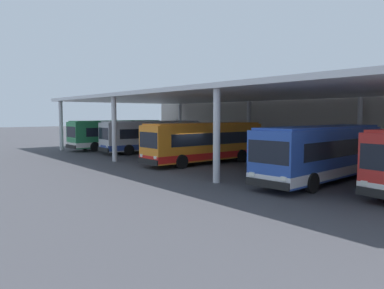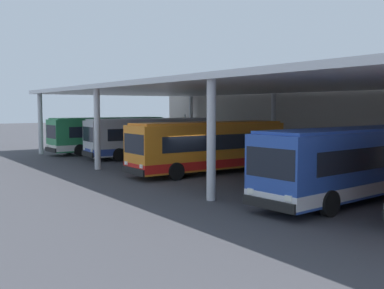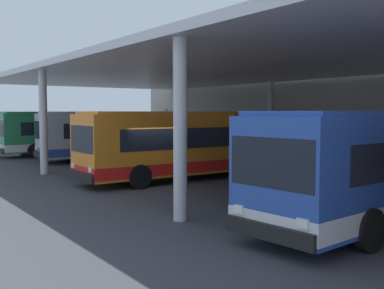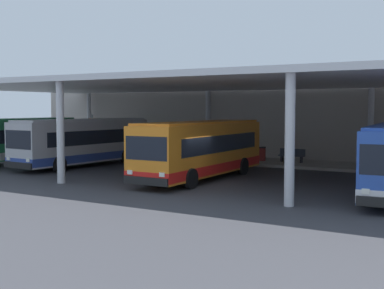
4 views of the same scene
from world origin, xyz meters
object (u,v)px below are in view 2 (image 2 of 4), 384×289
object	(u,v)px
bench_waiting	(332,156)
trash_bin	(307,153)
bus_far_bay	(349,163)
banner_sign	(185,128)
bus_nearest_bay	(108,134)
bus_middle_bay	(209,146)
bus_second_bay	(150,137)

from	to	relation	value
bench_waiting	trash_bin	world-z (taller)	trash_bin
bus_far_bay	banner_sign	xyz separation A→B (m)	(-25.53, 8.56, 0.32)
bus_nearest_bay	banner_sign	bearing A→B (deg)	89.31
bus_far_bay	banner_sign	size ratio (longest dim) A/B	3.34
bus_nearest_bay	bus_far_bay	bearing A→B (deg)	-0.85
bus_nearest_bay	bench_waiting	bearing A→B (deg)	27.62
bus_middle_bay	trash_bin	size ratio (longest dim) A/B	10.75
bus_middle_bay	bus_far_bay	bearing A→B (deg)	-0.43
bench_waiting	bus_second_bay	bearing A→B (deg)	-146.18
bus_far_bay	bench_waiting	bearing A→B (deg)	131.46
bus_nearest_bay	bus_middle_bay	xyz separation A→B (m)	(15.37, -0.30, 0.00)
trash_bin	bench_waiting	bearing A→B (deg)	4.31
bus_far_bay	banner_sign	distance (m)	26.93
bus_nearest_bay	trash_bin	bearing A→B (deg)	30.37
bus_second_bay	bench_waiting	xyz separation A→B (m)	(11.78, 7.89, -0.99)
bench_waiting	banner_sign	size ratio (longest dim) A/B	0.56
bus_far_bay	trash_bin	bearing A→B (deg)	138.44
bench_waiting	banner_sign	xyz separation A→B (m)	(-17.20, -0.88, 1.32)
bus_middle_bay	bench_waiting	world-z (taller)	bus_middle_bay
trash_bin	banner_sign	bearing A→B (deg)	-177.28
bus_nearest_bay	banner_sign	distance (m)	8.18
bus_second_bay	banner_sign	world-z (taller)	banner_sign
bus_nearest_bay	bus_second_bay	size ratio (longest dim) A/B	0.99
bus_far_bay	bench_waiting	xyz separation A→B (m)	(-8.33, 9.43, -0.99)
bus_nearest_bay	trash_bin	distance (m)	17.62
bus_nearest_bay	bench_waiting	size ratio (longest dim) A/B	5.88
bus_nearest_bay	trash_bin	world-z (taller)	bus_nearest_bay
trash_bin	banner_sign	distance (m)	15.15
bus_second_bay	bench_waiting	size ratio (longest dim) A/B	5.93
bus_second_bay	bus_far_bay	world-z (taller)	same
bus_second_bay	bus_middle_bay	xyz separation A→B (m)	(9.85, -1.46, 0.00)
bus_nearest_bay	trash_bin	size ratio (longest dim) A/B	10.79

